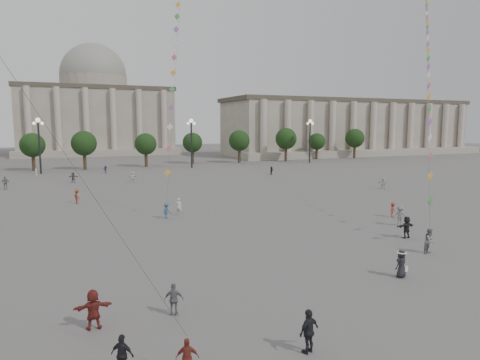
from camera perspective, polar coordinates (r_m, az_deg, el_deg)
name	(u,v)px	position (r m, az deg, el deg)	size (l,w,h in m)	color
ground	(292,294)	(24.75, 6.96, -14.91)	(360.00, 360.00, 0.00)	#5C5956
hall_east	(350,128)	(142.87, 14.45, 6.79)	(84.00, 26.22, 17.20)	gray
hall_central	(95,110)	(149.55, -18.72, 8.88)	(48.30, 34.30, 35.50)	gray
tree_row	(116,143)	(98.56, -16.25, 4.80)	(137.12, 5.12, 8.00)	#39291C
lamp_post_mid_west	(39,135)	(89.89, -25.25, 5.41)	(2.00, 0.90, 10.65)	#262628
lamp_post_mid_east	(191,134)	(93.66, -6.50, 6.12)	(2.00, 0.90, 10.65)	#262628
lamp_post_far_east	(310,133)	(106.13, 9.32, 6.22)	(2.00, 0.90, 10.65)	#262628
person_crowd_0	(105,169)	(86.83, -17.51, 1.38)	(0.92, 0.38, 1.56)	navy
person_crowd_3	(406,227)	(38.24, 21.32, -5.88)	(1.71, 0.54, 1.84)	#232228
person_crowd_4	(133,177)	(71.69, -14.09, 0.39)	(1.67, 0.53, 1.80)	silver
person_crowd_6	(400,216)	(42.55, 20.55, -4.48)	(1.24, 0.71, 1.92)	slate
person_crowd_7	(383,183)	(66.09, 18.55, -0.39)	(1.58, 0.50, 1.71)	silver
person_crowd_8	(393,210)	(46.32, 19.71, -3.74)	(1.00, 0.57, 1.54)	#9D342A
person_crowd_9	(271,171)	(80.52, 4.21, 1.27)	(1.47, 0.47, 1.59)	black
person_crowd_10	(36,173)	(83.21, -25.51, 0.79)	(0.61, 0.40, 1.67)	silver
person_crowd_12	(73,177)	(74.37, -21.35, 0.34)	(1.64, 0.52, 1.77)	#5E5E62
person_crowd_13	(179,206)	(45.07, -8.17, -3.51)	(0.66, 0.43, 1.80)	silver
person_crowd_16	(5,183)	(70.70, -28.82, -0.35)	(1.12, 0.47, 1.91)	slate
person_crowd_17	(77,196)	(54.70, -20.90, -2.05)	(1.11, 0.64, 1.71)	brown
tourist_0	(187,358)	(17.36, -7.02, -22.45)	(0.88, 0.37, 1.50)	maroon
tourist_1	(122,355)	(17.89, -15.41, -21.54)	(0.93, 0.39, 1.58)	black
tourist_2	(93,309)	(21.60, -18.98, -16.00)	(1.75, 0.56, 1.88)	maroon
tourist_3	(174,299)	(22.11, -8.80, -15.46)	(0.96, 0.40, 1.63)	slate
tourist_4	(309,331)	(18.86, 9.17, -19.27)	(1.10, 0.46, 1.88)	black
kite_flyer_1	(167,211)	(43.57, -9.77, -4.06)	(1.03, 0.59, 1.59)	#345676
kite_flyer_2	(430,241)	(34.47, 23.96, -7.42)	(0.91, 0.71, 1.87)	slate
hat_person	(401,263)	(28.60, 20.72, -10.33)	(0.94, 0.72, 1.72)	black
kite_train_east	(427,42)	(65.30, 23.72, 16.45)	(41.08, 41.52, 68.87)	#3F3F3F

